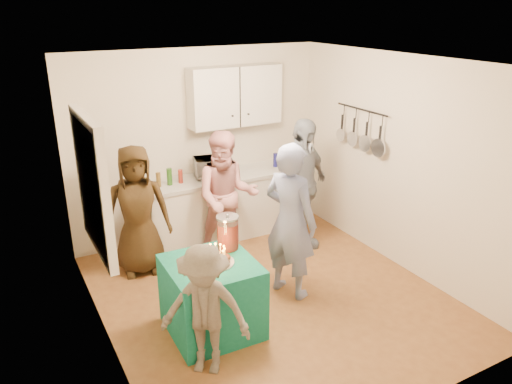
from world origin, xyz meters
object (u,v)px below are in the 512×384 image
woman_back_right (301,187)px  woman_back_center (227,197)px  party_table (212,297)px  man_birthday (290,221)px  counter (222,207)px  child_near_left (205,310)px  microwave (213,167)px  woman_back_left (137,211)px  punch_jar (228,233)px

woman_back_right → woman_back_center: bearing=143.3°
party_table → man_birthday: man_birthday is taller
woman_back_center → woman_back_right: bearing=7.0°
counter → woman_back_right: 1.23m
woman_back_center → man_birthday: bearing=-55.5°
counter → child_near_left: size_ratio=1.76×
counter → woman_back_center: woman_back_center is taller
counter → man_birthday: size_ratio=1.24×
man_birthday → child_near_left: bearing=96.4°
woman_back_center → woman_back_right: 0.99m
microwave → woman_back_left: size_ratio=0.30×
woman_back_center → woman_back_right: size_ratio=0.94×
punch_jar → counter: bearing=66.8°
microwave → child_near_left: 2.78m
party_table → woman_back_right: (1.77, 1.08, 0.52)m
counter → child_near_left: bearing=-118.2°
woman_back_center → counter: bearing=92.7°
microwave → man_birthday: man_birthday is taller
counter → party_table: counter is taller
child_near_left → woman_back_right: bearing=76.1°
microwave → punch_jar: bearing=-97.3°
microwave → child_near_left: size_ratio=0.39×
party_table → punch_jar: bearing=35.3°
man_birthday → microwave: bearing=-17.6°
counter → woman_back_right: woman_back_right is taller
child_near_left → counter: bearing=100.1°
woman_back_right → punch_jar: bearing=-171.0°
counter → punch_jar: (-0.75, -1.75, 0.50)m
party_table → woman_back_right: 2.13m
party_table → woman_back_left: bearing=100.2°
microwave → party_table: (-0.91, -1.95, -0.67)m
man_birthday → woman_back_left: 1.87m
party_table → punch_jar: size_ratio=2.50×
woman_back_right → child_near_left: woman_back_right is taller
woman_back_center → child_near_left: bearing=-98.7°
woman_back_center → child_near_left: (-1.11, -1.85, -0.22)m
party_table → child_near_left: 0.64m
punch_jar → woman_back_center: woman_back_center is taller
microwave → punch_jar: 1.86m
party_table → woman_back_center: bearing=58.5°
woman_back_right → man_birthday: bearing=-151.4°
counter → punch_jar: 1.96m
man_birthday → woman_back_left: size_ratio=1.11×
woman_back_left → woman_back_center: size_ratio=0.95×
microwave → counter: bearing=12.3°
punch_jar → woman_back_center: bearing=64.9°
counter → woman_back_left: (-1.31, -0.41, 0.37)m
man_birthday → woman_back_center: 1.13m
woman_back_center → punch_jar: bearing=-93.0°
child_near_left → woman_back_left: bearing=127.9°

